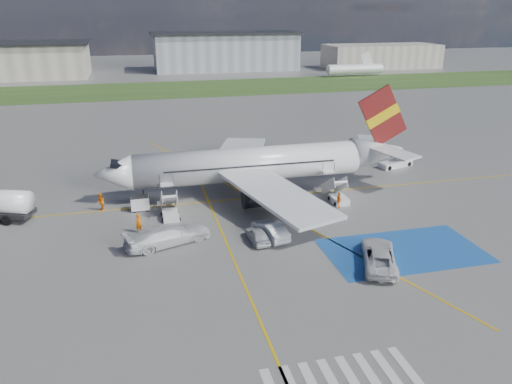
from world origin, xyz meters
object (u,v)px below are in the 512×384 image
gpu_cart (140,204)px  van_white_b (168,232)px  car_silver_b (270,230)px  van_white_a (379,253)px  belt_loader (396,164)px  car_silver_a (258,235)px  airliner (261,163)px

gpu_cart → van_white_b: (2.28, -8.87, 0.47)m
car_silver_b → van_white_a: 10.39m
belt_loader → car_silver_b: bearing=-158.9°
car_silver_a → van_white_b: size_ratio=0.64×
car_silver_b → van_white_b: bearing=-18.9°
van_white_b → belt_loader: bearing=-81.4°
car_silver_a → van_white_a: (8.87, -6.60, 0.39)m
belt_loader → van_white_b: (-31.81, -16.47, 0.79)m
airliner → car_silver_a: bearing=-105.6°
belt_loader → van_white_b: bearing=-169.2°
airliner → belt_loader: (20.14, 4.84, -3.00)m
gpu_cart → car_silver_b: (11.66, -9.75, 0.09)m
airliner → car_silver_b: (-2.29, -12.51, -2.59)m
car_silver_a → car_silver_b: bearing=-160.8°
airliner → car_silver_b: 12.98m
gpu_cart → van_white_a: 25.57m
airliner → car_silver_a: size_ratio=9.48×
car_silver_a → car_silver_b: car_silver_b is taller
gpu_cart → van_white_b: van_white_b is taller
car_silver_a → van_white_a: van_white_a is taller
van_white_a → belt_loader: bearing=-99.2°
car_silver_a → car_silver_b: size_ratio=0.80×
belt_loader → van_white_a: (-14.93, -24.53, 0.66)m
car_silver_b → van_white_b: 9.43m
airliner → van_white_a: size_ratio=6.54×
car_silver_b → belt_loader: bearing=-155.8°
airliner → car_silver_b: size_ratio=7.57×
belt_loader → car_silver_b: size_ratio=1.12×
car_silver_a → van_white_a: size_ratio=0.69×
belt_loader → van_white_a: van_white_a is taller
gpu_cart → car_silver_b: car_silver_b is taller
belt_loader → car_silver_a: size_ratio=1.40×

